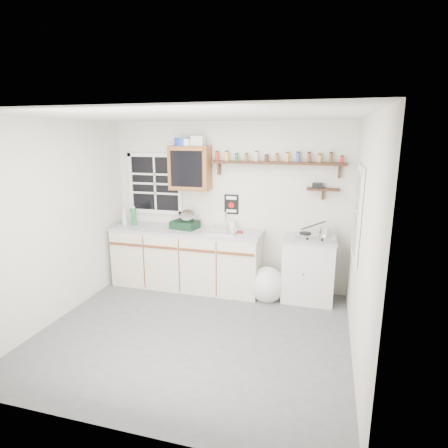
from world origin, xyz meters
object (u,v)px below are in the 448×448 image
(upper_cabinet, at_px, (190,168))
(right_cabinet, at_px, (308,269))
(main_cabinet, at_px, (187,258))
(hotplate, at_px, (315,236))
(dish_rack, at_px, (186,222))
(spice_shelf, at_px, (276,162))

(upper_cabinet, bearing_deg, right_cabinet, -3.76)
(main_cabinet, xyz_separation_m, right_cabinet, (1.83, 0.03, -0.01))
(main_cabinet, relative_size, hotplate, 4.18)
(dish_rack, xyz_separation_m, hotplate, (1.91, -0.03, -0.07))
(hotplate, bearing_deg, spice_shelf, 157.83)
(dish_rack, distance_m, hotplate, 1.91)
(main_cabinet, relative_size, upper_cabinet, 3.55)
(upper_cabinet, xyz_separation_m, spice_shelf, (1.27, 0.07, 0.11))
(spice_shelf, xyz_separation_m, dish_rack, (-1.32, -0.17, -0.92))
(right_cabinet, xyz_separation_m, upper_cabinet, (-1.80, 0.12, 1.37))
(right_cabinet, distance_m, spice_shelf, 1.58)
(upper_cabinet, xyz_separation_m, dish_rack, (-0.05, -0.10, -0.81))
(dish_rack, relative_size, hotplate, 0.78)
(spice_shelf, height_order, hotplate, spice_shelf)
(main_cabinet, xyz_separation_m, spice_shelf, (1.30, 0.21, 1.47))
(main_cabinet, xyz_separation_m, hotplate, (1.90, 0.01, 0.48))
(right_cabinet, relative_size, spice_shelf, 0.48)
(right_cabinet, relative_size, dish_rack, 2.10)
(main_cabinet, relative_size, spice_shelf, 1.21)
(spice_shelf, distance_m, hotplate, 1.17)
(main_cabinet, bearing_deg, upper_cabinet, 76.32)
(main_cabinet, relative_size, dish_rack, 5.33)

